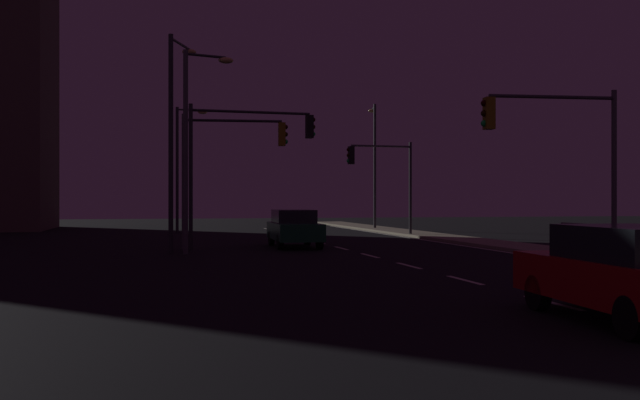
{
  "coord_description": "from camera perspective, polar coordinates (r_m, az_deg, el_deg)",
  "views": [
    {
      "loc": [
        -7.46,
        -3.41,
        1.99
      ],
      "look_at": [
        0.69,
        31.87,
        1.98
      ],
      "focal_mm": 40.31,
      "sensor_mm": 36.0,
      "label": 1
    }
  ],
  "objects": [
    {
      "name": "ground_plane",
      "position": [
        22.29,
        6.62,
        -5.1
      ],
      "size": [
        112.0,
        112.0,
        0.0
      ],
      "primitive_type": "plane",
      "color": "black",
      "rests_on": "ground"
    },
    {
      "name": "sidewalk_right",
      "position": [
        25.46,
        21.53,
        -4.31
      ],
      "size": [
        2.32,
        77.0,
        0.14
      ],
      "primitive_type": "cube",
      "color": "gray",
      "rests_on": "ground"
    },
    {
      "name": "lane_markings_center",
      "position": [
        25.6,
        3.98,
        -4.43
      ],
      "size": [
        0.14,
        50.0,
        0.01
      ],
      "color": "silver",
      "rests_on": "ground"
    },
    {
      "name": "lane_edge_line",
      "position": [
        29.05,
        13.6,
        -3.9
      ],
      "size": [
        0.14,
        53.0,
        0.01
      ],
      "color": "silver",
      "rests_on": "ground"
    },
    {
      "name": "car",
      "position": [
        12.65,
        23.2,
        -5.28
      ],
      "size": [
        2.06,
        4.5,
        1.57
      ],
      "color": "#B71414",
      "rests_on": "ground"
    },
    {
      "name": "car_oncoming",
      "position": [
        30.22,
        -2.06,
        -2.2
      ],
      "size": [
        1.97,
        4.46,
        1.57
      ],
      "color": "#14592D",
      "rests_on": "ground"
    },
    {
      "name": "traffic_light_near_left",
      "position": [
        22.75,
        18.22,
        4.63
      ],
      "size": [
        4.29,
        0.61,
        5.19
      ],
      "color": "#4C4C51",
      "rests_on": "sidewalk_right"
    },
    {
      "name": "traffic_light_far_right",
      "position": [
        29.27,
        -7.2,
        3.66
      ],
      "size": [
        4.26,
        0.63,
        5.44
      ],
      "color": "#4C4C51",
      "rests_on": "ground"
    },
    {
      "name": "traffic_light_mid_left",
      "position": [
        38.83,
        4.97,
        2.48
      ],
      "size": [
        3.74,
        0.45,
        4.99
      ],
      "color": "#38383D",
      "rests_on": "sidewalk_right"
    },
    {
      "name": "traffic_light_overhead_east",
      "position": [
        29.12,
        -5.93,
        4.23
      ],
      "size": [
        5.18,
        0.51,
        5.78
      ],
      "color": "#2D3033",
      "rests_on": "ground"
    },
    {
      "name": "street_lamp_far_end",
      "position": [
        47.97,
        4.34,
        3.6
      ],
      "size": [
        0.69,
        1.85,
        8.19
      ],
      "color": "#38383D",
      "rests_on": "sidewalk_right"
    },
    {
      "name": "street_lamp_median",
      "position": [
        26.72,
        -10.04,
        5.31
      ],
      "size": [
        1.87,
        0.66,
        7.45
      ],
      "color": "#4C4C51",
      "rests_on": "ground"
    },
    {
      "name": "street_lamp_corner",
      "position": [
        43.66,
        -10.91,
        3.3
      ],
      "size": [
        1.87,
        0.42,
        7.52
      ],
      "color": "#2D3033",
      "rests_on": "ground"
    },
    {
      "name": "street_lamp_across_street",
      "position": [
        27.7,
        -11.5,
        5.99
      ],
      "size": [
        1.13,
        2.15,
        8.15
      ],
      "color": "#2D3033",
      "rests_on": "ground"
    }
  ]
}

